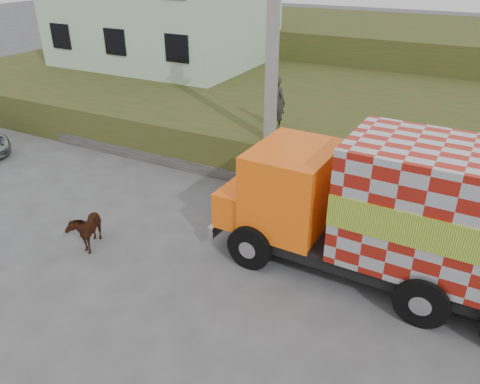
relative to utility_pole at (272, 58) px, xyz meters
The scene contains 9 objects.
ground 6.23m from the utility_pole, 77.74° to the right, with size 120.00×120.00×0.00m, color #474749.
embankment 6.42m from the utility_pole, 79.51° to the left, with size 40.00×12.00×1.50m, color #314416.
embankment_far 17.62m from the utility_pole, 86.71° to the left, with size 40.00×12.00×3.00m, color #314416.
retaining_strip 4.02m from the utility_pole, 158.20° to the right, with size 16.00×0.50×0.40m, color #595651.
building 13.07m from the utility_pole, 139.97° to the left, with size 10.00×8.00×6.00m, color #B0CDAF.
utility_pole is the anchor object (origin of this frame).
cargo_truck 6.30m from the utility_pole, 35.71° to the right, with size 7.85×2.93×3.47m.
cow 7.17m from the utility_pole, 114.68° to the right, with size 0.57×1.26×1.06m, color #33160C.
pedestrian 2.05m from the utility_pole, 104.17° to the left, with size 0.65×0.43×1.78m, color #312E2B.
Camera 1 is at (4.74, -8.34, 6.93)m, focal length 35.00 mm.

